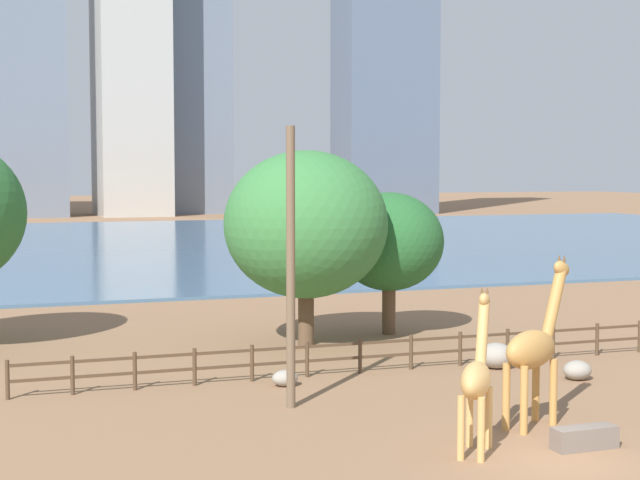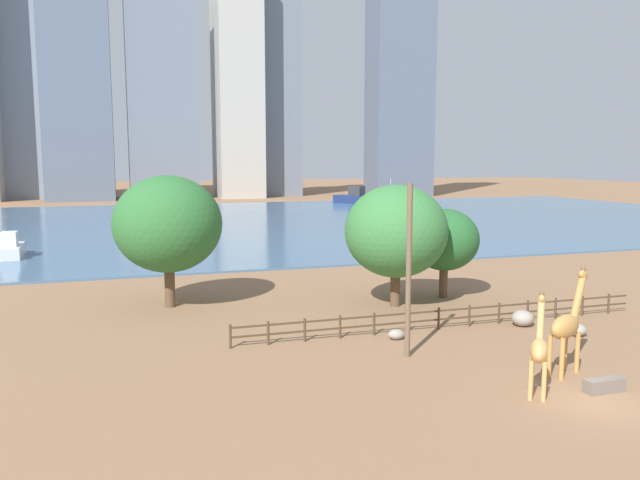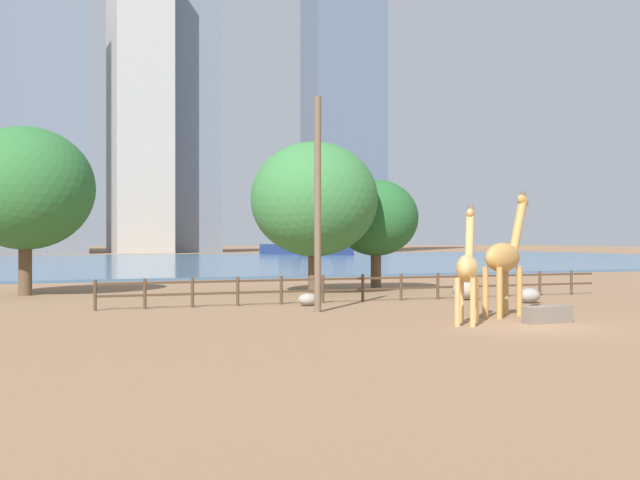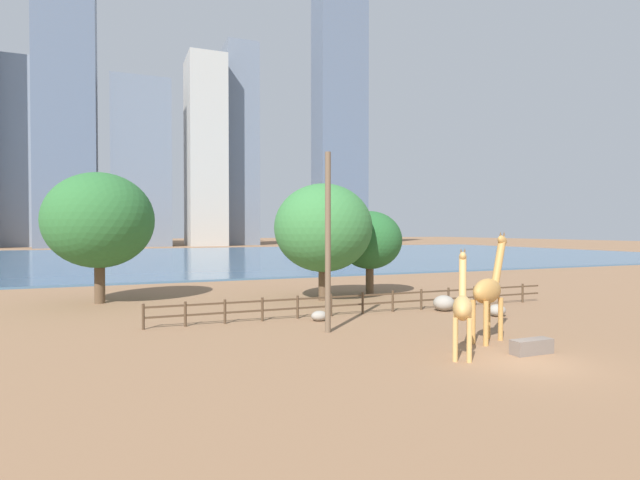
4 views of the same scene
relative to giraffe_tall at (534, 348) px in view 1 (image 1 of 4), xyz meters
name	(u,v)px [view 1 (image 1 of 4)]	position (x,y,z in m)	size (l,w,h in m)	color
ground_plane	(116,244)	(-1.25, 76.65, -2.30)	(400.00, 400.00, 0.00)	#8C6647
harbor_water	(120,245)	(-1.25, 73.65, -2.20)	(180.00, 86.00, 0.20)	#476B8C
giraffe_tall	(534,348)	(0.00, 0.00, 0.00)	(3.02, 1.81, 4.94)	#C18C47
giraffe_companion	(477,378)	(-2.86, -1.80, -0.32)	(2.00, 2.35, 4.26)	tan
utility_pole	(291,268)	(-5.92, 4.54, 2.10)	(0.28, 0.28, 8.80)	brown
boulder_near_fence	(577,370)	(4.92, 4.98, -1.95)	(1.02, 0.92, 0.69)	gray
boulder_by_pole	(496,356)	(3.25, 7.75, -1.82)	(1.31, 1.29, 0.96)	gray
boulder_small	(285,378)	(-5.17, 7.51, -2.02)	(0.91, 0.75, 0.56)	gray
feeding_trough	(585,438)	(0.05, -2.47, -2.00)	(1.80, 0.60, 0.60)	#72665B
enclosure_fence	(369,352)	(-1.54, 8.65, -1.54)	(26.12, 0.14, 1.30)	#4C3826
tree_left_large	(389,242)	(2.58, 16.26, 1.90)	(4.96, 4.96, 6.45)	brown
tree_right_tall	(306,225)	(-1.89, 14.84, 2.84)	(6.96, 6.96, 8.29)	brown
boat_sailboat	(309,213)	(29.80, 106.21, -0.78)	(7.27, 9.21, 3.89)	navy
boat_tug	(369,218)	(34.90, 96.45, -1.13)	(6.84, 3.85, 5.82)	navy
skyline_block_central	(130,39)	(10.39, 140.62, 26.95)	(11.35, 15.81, 58.50)	#B7B2A8
skyline_tower_glass	(9,62)	(-8.67, 142.51, 22.57)	(16.89, 14.10, 49.74)	slate
skyline_block_right	(193,26)	(22.54, 147.12, 30.60)	(10.34, 15.08, 65.79)	slate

